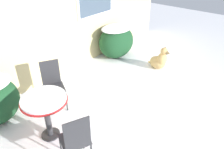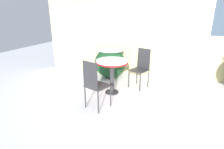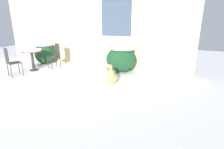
{
  "view_description": "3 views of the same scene",
  "coord_description": "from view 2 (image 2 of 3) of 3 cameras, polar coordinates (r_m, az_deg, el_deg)",
  "views": [
    {
      "loc": [
        -2.86,
        -1.77,
        2.78
      ],
      "look_at": [
        0.0,
        0.6,
        0.55
      ],
      "focal_mm": 35.0,
      "sensor_mm": 36.0,
      "label": 1
    },
    {
      "loc": [
        -0.4,
        -2.84,
        1.7
      ],
      "look_at": [
        -1.49,
        0.71,
        0.44
      ],
      "focal_mm": 28.0,
      "sensor_mm": 36.0,
      "label": 2
    },
    {
      "loc": [
        3.53,
        -4.0,
        1.79
      ],
      "look_at": [
        1.72,
        0.51,
        0.27
      ],
      "focal_mm": 28.0,
      "sensor_mm": 36.0,
      "label": 3
    }
  ],
  "objects": [
    {
      "name": "patio_table",
      "position": [
        3.86,
        0.0,
        2.95
      ],
      "size": [
        0.72,
        0.72,
        0.78
      ],
      "color": "#2D2D30",
      "rests_on": "ground_plane"
    },
    {
      "name": "shrub_left",
      "position": [
        4.95,
        -0.66,
        4.18
      ],
      "size": [
        0.87,
        0.76,
        0.86
      ],
      "color": "#194223",
      "rests_on": "ground_plane"
    },
    {
      "name": "ground_plane",
      "position": [
        3.34,
        21.95,
        -13.49
      ],
      "size": [
        16.0,
        16.0,
        0.0
      ],
      "primitive_type": "plane",
      "color": "white"
    },
    {
      "name": "patio_chair_near_table",
      "position": [
        4.33,
        9.43,
        2.54
      ],
      "size": [
        0.51,
        0.51,
        0.95
      ],
      "rotation": [
        0.0,
        0.0,
        -0.47
      ],
      "color": "#2D2D30",
      "rests_on": "ground_plane"
    },
    {
      "name": "house_wall",
      "position": [
        5.07,
        23.07,
        14.65
      ],
      "size": [
        8.0,
        0.1,
        2.9
      ],
      "color": "#D1BC84",
      "rests_on": "ground_plane"
    },
    {
      "name": "patio_chair_far_side",
      "position": [
        3.23,
        -5.67,
        -2.93
      ],
      "size": [
        0.5,
        0.5,
        0.95
      ],
      "rotation": [
        0.0,
        0.0,
        2.75
      ],
      "color": "#2D2D30",
      "rests_on": "ground_plane"
    }
  ]
}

